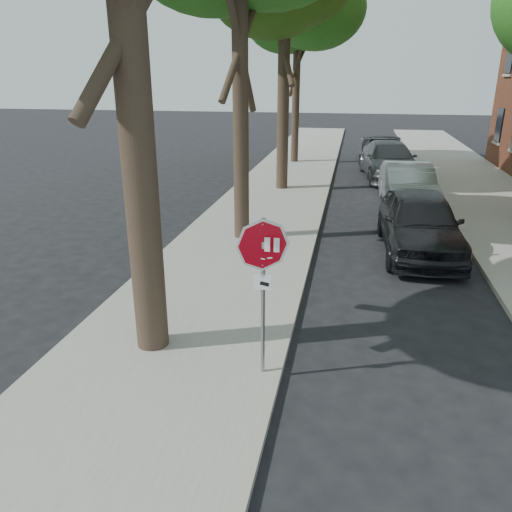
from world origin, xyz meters
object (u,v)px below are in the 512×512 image
at_px(car_d, 385,148).
at_px(tree_far, 298,22).
at_px(stop_sign, 263,268).
at_px(car_c, 389,160).
at_px(car_a, 420,223).
at_px(car_b, 408,186).

bearing_deg(car_d, tree_far, -162.43).
xyz_separation_m(stop_sign, car_c, (2.90, 17.73, -1.11)).
xyz_separation_m(car_a, car_d, (-0.15, 16.37, -0.19)).
bearing_deg(car_b, tree_far, 117.08).
bearing_deg(car_a, stop_sign, -116.49).
xyz_separation_m(tree_far, car_a, (5.18, -14.21, -6.36)).
height_order(stop_sign, tree_far, tree_far).
relative_size(tree_far, car_c, 1.62).
bearing_deg(car_c, car_d, 82.20).
xyz_separation_m(car_a, car_c, (-0.25, 10.81, -0.02)).
distance_m(car_a, car_d, 16.37).
relative_size(stop_sign, tree_far, 0.28).
relative_size(car_b, car_d, 1.01).
bearing_deg(stop_sign, car_c, 80.70).
distance_m(stop_sign, car_c, 18.00).
bearing_deg(car_d, car_c, -96.65).
relative_size(stop_sign, car_d, 0.55).
bearing_deg(car_b, stop_sign, -108.73).
relative_size(stop_sign, car_c, 0.45).
xyz_separation_m(tree_far, car_c, (4.92, -3.41, -6.38)).
distance_m(car_a, car_b, 5.22).
distance_m(stop_sign, car_a, 7.69).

